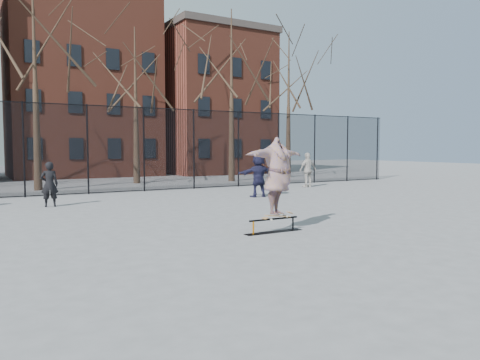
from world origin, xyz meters
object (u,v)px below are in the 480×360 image
skate_rail (274,227)px  skater (278,176)px  skateboard (278,216)px  bystander_navy (258,175)px  bystander_white (308,170)px  bystander_black (49,184)px

skate_rail → skater: size_ratio=0.68×
skateboard → bystander_navy: bystander_navy is taller
skater → bystander_white: skater is taller
skater → bystander_white: 13.25m
skateboard → skater: skater is taller
skater → bystander_white: bearing=25.3°
skateboard → bystander_white: (8.90, 9.79, 0.51)m
skateboard → skater: (0.00, 0.00, 1.00)m
bystander_white → bystander_black: bearing=5.2°
skater → bystander_white: size_ratio=1.30×
skateboard → bystander_black: size_ratio=0.46×
skateboard → bystander_white: bearing=47.7°
skate_rail → skateboard: skateboard is taller
skate_rail → skater: skater is taller
skate_rail → bystander_black: size_ratio=1.01×
skate_rail → bystander_white: (9.02, 9.79, 0.77)m
skate_rail → bystander_navy: bearing=59.6°
skateboard → bystander_black: bearing=116.7°
skater → bystander_black: size_ratio=1.47×
skate_rail → skateboard: size_ratio=2.17×
skater → bystander_black: bearing=94.3°
bystander_navy → skater: bearing=67.9°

